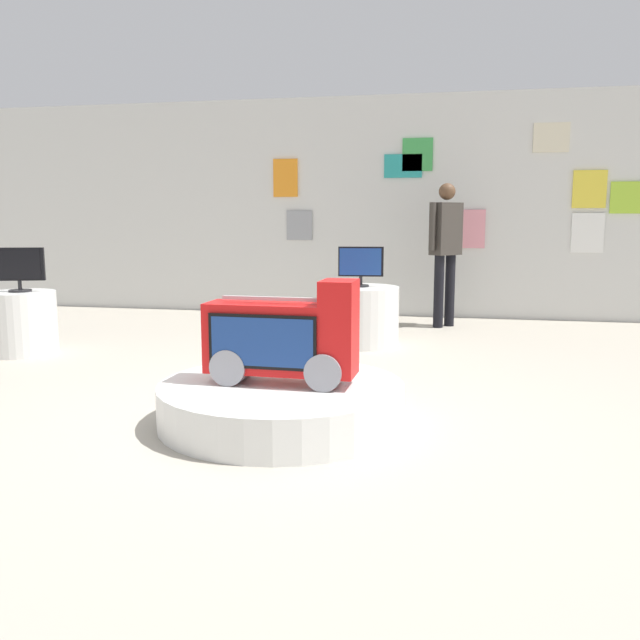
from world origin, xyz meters
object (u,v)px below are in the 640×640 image
(tv_on_center_rear, at_px, (361,264))
(tv_on_left_rear, at_px, (18,267))
(display_pedestal_left_rear, at_px, (22,323))
(shopper_browsing_near_truck, at_px, (446,243))
(main_display_pedestal, at_px, (282,403))
(novelty_firetruck_tv, at_px, (283,342))
(display_pedestal_center_rear, at_px, (360,316))

(tv_on_center_rear, bearing_deg, tv_on_left_rear, -160.50)
(display_pedestal_left_rear, bearing_deg, shopper_browsing_near_truck, 31.74)
(tv_on_left_rear, relative_size, shopper_browsing_near_truck, 0.28)
(display_pedestal_left_rear, relative_size, tv_on_center_rear, 1.38)
(tv_on_center_rear, bearing_deg, display_pedestal_left_rear, -160.56)
(display_pedestal_left_rear, distance_m, tv_on_left_rear, 0.55)
(main_display_pedestal, distance_m, novelty_firetruck_tv, 0.41)
(novelty_firetruck_tv, bearing_deg, main_display_pedestal, 158.20)
(main_display_pedestal, distance_m, display_pedestal_center_rear, 2.83)
(display_pedestal_center_rear, distance_m, shopper_browsing_near_truck, 1.76)
(tv_on_left_rear, height_order, shopper_browsing_near_truck, shopper_browsing_near_truck)
(novelty_firetruck_tv, bearing_deg, shopper_browsing_near_truck, 77.27)
(tv_on_left_rear, xyz_separation_m, tv_on_center_rear, (3.20, 1.13, 0.00))
(display_pedestal_center_rear, xyz_separation_m, tv_on_center_rear, (-0.00, -0.00, 0.55))
(main_display_pedestal, height_order, novelty_firetruck_tv, novelty_firetruck_tv)
(main_display_pedestal, distance_m, display_pedestal_left_rear, 3.51)
(novelty_firetruck_tv, xyz_separation_m, shopper_browsing_near_truck, (0.95, 4.20, 0.48))
(main_display_pedestal, xyz_separation_m, shopper_browsing_near_truck, (0.96, 4.19, 0.89))
(main_display_pedestal, xyz_separation_m, novelty_firetruck_tv, (0.02, -0.01, 0.41))
(novelty_firetruck_tv, bearing_deg, tv_on_center_rear, 87.90)
(main_display_pedestal, bearing_deg, novelty_firetruck_tv, -21.80)
(display_pedestal_left_rear, relative_size, display_pedestal_center_rear, 0.81)
(novelty_firetruck_tv, bearing_deg, display_pedestal_center_rear, 87.89)
(display_pedestal_left_rear, relative_size, tv_on_left_rear, 1.36)
(novelty_firetruck_tv, distance_m, display_pedestal_left_rear, 3.54)
(display_pedestal_center_rear, bearing_deg, tv_on_left_rear, -160.43)
(display_pedestal_left_rear, bearing_deg, display_pedestal_center_rear, 19.51)
(shopper_browsing_near_truck, bearing_deg, tv_on_center_rear, -121.62)
(novelty_firetruck_tv, relative_size, shopper_browsing_near_truck, 0.57)
(display_pedestal_left_rear, distance_m, tv_on_center_rear, 3.44)
(tv_on_center_rear, bearing_deg, main_display_pedestal, -92.45)
(display_pedestal_center_rear, height_order, shopper_browsing_near_truck, shopper_browsing_near_truck)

